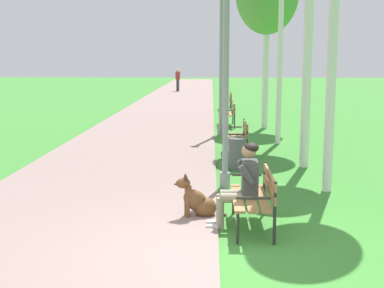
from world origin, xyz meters
The scene contains 12 objects.
ground_plane centered at (0.00, 0.00, 0.00)m, with size 120.00×120.00×0.00m, color #3D8433.
paved_path centered at (-2.30, 24.00, 0.02)m, with size 4.24×60.00×0.04m, color gray.
park_bench_near centered at (0.37, 1.17, 0.51)m, with size 0.55×1.50×0.85m.
park_bench_mid centered at (0.39, 6.97, 0.51)m, with size 0.55×1.50×0.85m.
park_bench_far centered at (0.34, 12.74, 0.51)m, with size 0.55×1.50×0.85m.
park_bench_furthest centered at (0.45, 18.66, 0.51)m, with size 0.55×1.50×0.85m.
person_seated_on_near_bench centered at (0.16, 1.17, 0.68)m, with size 0.74×0.49×1.25m.
dog_brown centered at (-0.48, 1.62, 0.26)m, with size 0.82×0.38×0.71m.
lamp_post_near centered at (-0.02, 3.54, 2.21)m, with size 0.24×0.24×4.27m.
lamp_post_mid centered at (0.01, 10.41, 2.36)m, with size 0.24×0.24×4.57m.
litter_bin centered at (0.28, 5.21, 0.35)m, with size 0.36×0.36×0.70m, color #515156.
pedestrian_distant centered at (-2.70, 32.17, 0.84)m, with size 0.32×0.22×1.65m.
Camera 1 is at (-0.29, -6.26, 2.43)m, focal length 49.86 mm.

